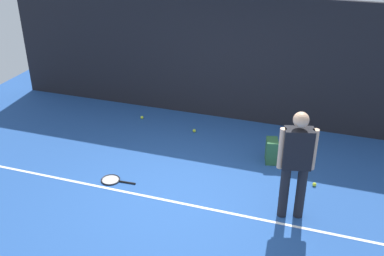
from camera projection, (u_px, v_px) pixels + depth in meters
name	position (u px, v px, depth m)	size (l,w,h in m)	color
ground_plane	(184.00, 194.00, 7.26)	(12.00, 12.00, 0.00)	#234C93
back_fence	(233.00, 59.00, 9.20)	(10.00, 0.10, 2.61)	black
court_line	(179.00, 203.00, 7.06)	(9.00, 0.05, 0.00)	white
tennis_player	(296.00, 160.00, 6.35)	(0.52, 0.31, 1.70)	black
tennis_racket	(112.00, 180.00, 7.61)	(0.62, 0.34, 0.03)	black
backpack	(272.00, 151.00, 8.07)	(0.33, 0.34, 0.44)	#2D6038
tennis_ball_near_player	(194.00, 131.00, 9.16)	(0.07, 0.07, 0.07)	#CCE033
tennis_ball_by_fence	(314.00, 184.00, 7.45)	(0.07, 0.07, 0.07)	#CCE033
tennis_ball_mid_court	(142.00, 117.00, 9.71)	(0.07, 0.07, 0.07)	#CCE033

